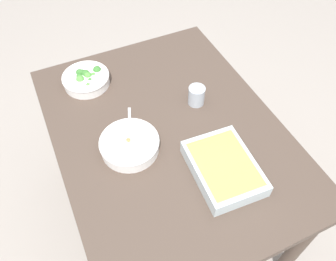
# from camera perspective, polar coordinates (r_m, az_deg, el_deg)

# --- Properties ---
(ground_plane) EXTENTS (6.00, 6.00, 0.00)m
(ground_plane) POSITION_cam_1_polar(r_m,az_deg,el_deg) (2.03, -0.00, -13.25)
(ground_plane) COLOR #9E9389
(dining_table) EXTENTS (1.20, 0.90, 0.74)m
(dining_table) POSITION_cam_1_polar(r_m,az_deg,el_deg) (1.47, -0.00, -2.20)
(dining_table) COLOR #4C3D33
(dining_table) RESTS_ON ground_plane
(stew_bowl) EXTENTS (0.23, 0.23, 0.06)m
(stew_bowl) POSITION_cam_1_polar(r_m,az_deg,el_deg) (1.32, -6.45, -2.32)
(stew_bowl) COLOR white
(stew_bowl) RESTS_ON dining_table
(broccoli_bowl) EXTENTS (0.21, 0.21, 0.07)m
(broccoli_bowl) POSITION_cam_1_polar(r_m,az_deg,el_deg) (1.61, -13.56, 8.44)
(broccoli_bowl) COLOR white
(broccoli_bowl) RESTS_ON dining_table
(baking_dish) EXTENTS (0.31, 0.24, 0.06)m
(baking_dish) POSITION_cam_1_polar(r_m,az_deg,el_deg) (1.27, 9.32, -6.14)
(baking_dish) COLOR silver
(baking_dish) RESTS_ON dining_table
(drink_cup) EXTENTS (0.07, 0.07, 0.08)m
(drink_cup) POSITION_cam_1_polar(r_m,az_deg,el_deg) (1.48, 4.78, 5.76)
(drink_cup) COLOR #B2BCC6
(drink_cup) RESTS_ON dining_table
(spoon_by_stew) EXTENTS (0.17, 0.08, 0.01)m
(spoon_by_stew) POSITION_cam_1_polar(r_m,az_deg,el_deg) (1.41, -6.43, 0.44)
(spoon_by_stew) COLOR silver
(spoon_by_stew) RESTS_ON dining_table
(spoon_by_broccoli) EXTENTS (0.16, 0.10, 0.01)m
(spoon_by_broccoli) POSITION_cam_1_polar(r_m,az_deg,el_deg) (1.60, -12.30, 7.15)
(spoon_by_broccoli) COLOR silver
(spoon_by_broccoli) RESTS_ON dining_table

